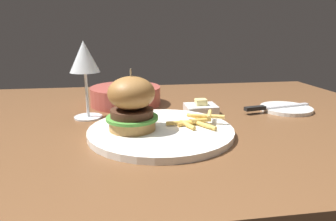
{
  "coord_description": "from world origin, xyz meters",
  "views": [
    {
      "loc": [
        -0.05,
        -0.74,
        0.96
      ],
      "look_at": [
        0.04,
        -0.11,
        0.78
      ],
      "focal_mm": 32.0,
      "sensor_mm": 36.0,
      "label": 1
    }
  ],
  "objects": [
    {
      "name": "main_plate",
      "position": [
        0.02,
        -0.14,
        0.75
      ],
      "size": [
        0.31,
        0.31,
        0.01
      ],
      "primitive_type": "cylinder",
      "color": "white",
      "rests_on": "dining_table"
    },
    {
      "name": "burger_sandwich",
      "position": [
        -0.04,
        -0.13,
        0.81
      ],
      "size": [
        0.11,
        0.11,
        0.13
      ],
      "color": "#B78447",
      "rests_on": "main_plate"
    },
    {
      "name": "bread_plate",
      "position": [
        0.39,
        0.01,
        0.74
      ],
      "size": [
        0.14,
        0.14,
        0.01
      ],
      "primitive_type": "cylinder",
      "color": "white",
      "rests_on": "dining_table"
    },
    {
      "name": "wine_glass",
      "position": [
        -0.14,
        0.02,
        0.89
      ],
      "size": [
        0.07,
        0.07,
        0.19
      ],
      "color": "silver",
      "rests_on": "dining_table"
    },
    {
      "name": "soup_bowl",
      "position": [
        -0.05,
        0.15,
        0.77
      ],
      "size": [
        0.21,
        0.21,
        0.06
      ],
      "color": "#B24C42",
      "rests_on": "dining_table"
    },
    {
      "name": "table_knife",
      "position": [
        0.35,
        -0.0,
        0.75
      ],
      "size": [
        0.21,
        0.05,
        0.01
      ],
      "color": "silver",
      "rests_on": "bread_plate"
    },
    {
      "name": "butter_dish",
      "position": [
        0.15,
        0.03,
        0.75
      ],
      "size": [
        0.08,
        0.07,
        0.04
      ],
      "color": "white",
      "rests_on": "dining_table"
    },
    {
      "name": "dining_table",
      "position": [
        0.0,
        0.0,
        0.66
      ],
      "size": [
        1.4,
        0.9,
        0.74
      ],
      "color": "brown",
      "rests_on": "ground"
    },
    {
      "name": "fries_pile",
      "position": [
        0.11,
        -0.13,
        0.76
      ],
      "size": [
        0.13,
        0.1,
        0.02
      ],
      "color": "gold",
      "rests_on": "main_plate"
    }
  ]
}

